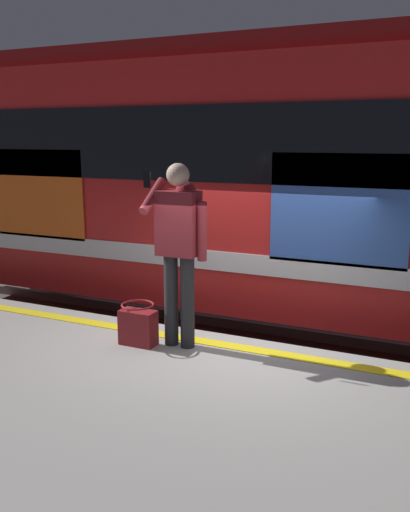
% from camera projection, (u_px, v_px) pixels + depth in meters
% --- Properties ---
extents(ground_plane, '(24.76, 24.76, 0.00)m').
position_uv_depth(ground_plane, '(232.00, 428.00, 6.02)').
color(ground_plane, '#4C4742').
extents(platform, '(15.03, 4.48, 1.07)m').
position_uv_depth(platform, '(117.00, 507.00, 3.92)').
color(platform, gray).
rests_on(platform, ground).
extents(safety_line, '(14.73, 0.16, 0.01)m').
position_uv_depth(safety_line, '(223.00, 345.00, 5.53)').
color(safety_line, yellow).
rests_on(safety_line, platform).
extents(track_rail_near, '(19.54, 0.08, 0.16)m').
position_uv_depth(track_rail_near, '(275.00, 368.00, 7.37)').
color(track_rail_near, slate).
rests_on(track_rail_near, ground).
extents(track_rail_far, '(19.54, 0.08, 0.16)m').
position_uv_depth(track_rail_far, '(302.00, 334.00, 8.65)').
color(track_rail_far, slate).
rests_on(track_rail_far, ground).
extents(train_carriage, '(11.79, 2.77, 4.13)m').
position_uv_depth(train_carriage, '(215.00, 173.00, 7.96)').
color(train_carriage, red).
rests_on(train_carriage, ground).
extents(passenger, '(0.57, 0.55, 1.81)m').
position_uv_depth(passenger, '(179.00, 240.00, 5.30)').
color(passenger, '#262628').
rests_on(passenger, platform).
extents(handbag, '(0.37, 0.33, 0.43)m').
position_uv_depth(handbag, '(138.00, 326.00, 5.50)').
color(handbag, maroon).
rests_on(handbag, platform).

